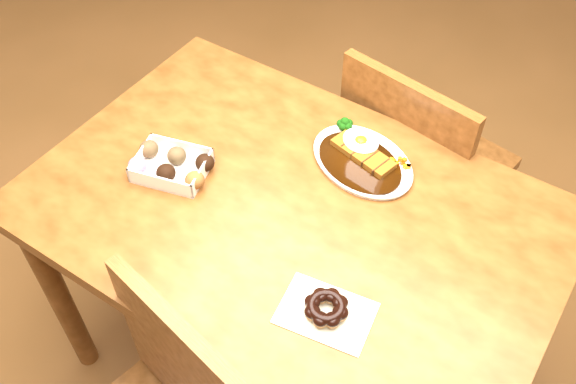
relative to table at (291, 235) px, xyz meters
The scene contains 6 objects.
ground 0.65m from the table, ahead, with size 6.00×6.00×0.00m, color brown.
table is the anchor object (origin of this frame).
chair_far 0.57m from the table, 79.52° to the left, with size 0.48×0.48×0.87m.
katsu_curry_plate 0.25m from the table, 74.76° to the left, with size 0.32×0.27×0.05m.
donut_box 0.33m from the table, 168.66° to the right, with size 0.20×0.17×0.05m.
pon_de_ring 0.30m from the table, 42.23° to the right, with size 0.20×0.16×0.04m.
Camera 1 is at (0.51, -0.78, 1.87)m, focal length 40.00 mm.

